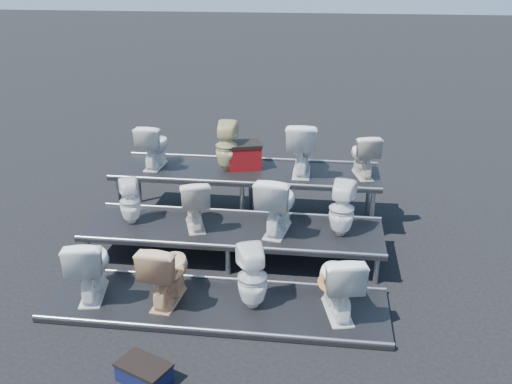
# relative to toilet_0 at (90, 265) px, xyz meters

# --- Properties ---
(ground) EXTENTS (80.00, 80.00, 0.00)m
(ground) POSITION_rel_toilet_0_xyz_m (1.59, 1.30, -0.48)
(ground) COLOR black
(ground) RESTS_ON ground
(tier_front) EXTENTS (4.20, 1.20, 0.06)m
(tier_front) POSITION_rel_toilet_0_xyz_m (1.59, 0.00, -0.45)
(tier_front) COLOR black
(tier_front) RESTS_ON ground
(tier_mid) EXTENTS (4.20, 1.20, 0.46)m
(tier_mid) POSITION_rel_toilet_0_xyz_m (1.59, 1.30, -0.25)
(tier_mid) COLOR black
(tier_mid) RESTS_ON ground
(tier_back) EXTENTS (4.20, 1.20, 0.86)m
(tier_back) POSITION_rel_toilet_0_xyz_m (1.59, 2.60, -0.05)
(tier_back) COLOR black
(tier_back) RESTS_ON ground
(toilet_0) EXTENTS (0.61, 0.89, 0.83)m
(toilet_0) POSITION_rel_toilet_0_xyz_m (0.00, 0.00, 0.00)
(toilet_0) COLOR white
(toilet_0) RESTS_ON tier_front
(toilet_1) EXTENTS (0.55, 0.86, 0.83)m
(toilet_1) POSITION_rel_toilet_0_xyz_m (0.98, 0.00, -0.00)
(toilet_1) COLOR #E4B281
(toilet_1) RESTS_ON tier_front
(toilet_2) EXTENTS (0.47, 0.47, 0.80)m
(toilet_2) POSITION_rel_toilet_0_xyz_m (2.03, 0.00, -0.02)
(toilet_2) COLOR white
(toilet_2) RESTS_ON tier_front
(toilet_3) EXTENTS (0.64, 0.91, 0.84)m
(toilet_3) POSITION_rel_toilet_0_xyz_m (3.05, 0.00, 0.00)
(toilet_3) COLOR white
(toilet_3) RESTS_ON tier_front
(toilet_4) EXTENTS (0.39, 0.39, 0.65)m
(toilet_4) POSITION_rel_toilet_0_xyz_m (0.09, 1.30, 0.31)
(toilet_4) COLOR white
(toilet_4) RESTS_ON tier_mid
(toilet_5) EXTENTS (0.62, 0.81, 0.73)m
(toilet_5) POSITION_rel_toilet_0_xyz_m (1.03, 1.30, 0.35)
(toilet_5) COLOR silver
(toilet_5) RESTS_ON tier_mid
(toilet_6) EXTENTS (0.60, 0.89, 0.84)m
(toilet_6) POSITION_rel_toilet_0_xyz_m (2.20, 1.30, 0.41)
(toilet_6) COLOR white
(toilet_6) RESTS_ON tier_mid
(toilet_7) EXTENTS (0.41, 0.42, 0.77)m
(toilet_7) POSITION_rel_toilet_0_xyz_m (3.08, 1.30, 0.37)
(toilet_7) COLOR white
(toilet_7) RESTS_ON tier_mid
(toilet_8) EXTENTS (0.45, 0.73, 0.72)m
(toilet_8) POSITION_rel_toilet_0_xyz_m (0.09, 2.60, 0.74)
(toilet_8) COLOR white
(toilet_8) RESTS_ON tier_back
(toilet_9) EXTENTS (0.36, 0.37, 0.78)m
(toilet_9) POSITION_rel_toilet_0_xyz_m (1.27, 2.60, 0.78)
(toilet_9) COLOR #D0C388
(toilet_9) RESTS_ON tier_back
(toilet_10) EXTENTS (0.48, 0.83, 0.84)m
(toilet_10) POSITION_rel_toilet_0_xyz_m (2.45, 2.60, 0.80)
(toilet_10) COLOR white
(toilet_10) RESTS_ON tier_back
(toilet_11) EXTENTS (0.53, 0.74, 0.69)m
(toilet_11) POSITION_rel_toilet_0_xyz_m (3.41, 2.60, 0.73)
(toilet_11) COLOR silver
(toilet_11) RESTS_ON tier_back
(red_crate) EXTENTS (0.61, 0.54, 0.37)m
(red_crate) POSITION_rel_toilet_0_xyz_m (1.53, 2.73, 0.57)
(red_crate) COLOR maroon
(red_crate) RESTS_ON tier_back
(step_stool) EXTENTS (0.60, 0.50, 0.19)m
(step_stool) POSITION_rel_toilet_0_xyz_m (1.11, -1.40, -0.38)
(step_stool) COLOR black
(step_stool) RESTS_ON ground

